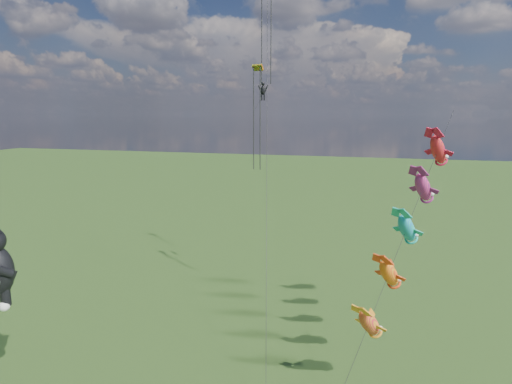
# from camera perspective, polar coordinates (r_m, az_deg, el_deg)

# --- Properties ---
(fish_windsock_rig) EXTENTS (6.99, 14.46, 16.38)m
(fish_windsock_rig) POSITION_cam_1_polar(r_m,az_deg,el_deg) (27.83, 19.44, -4.63)
(fish_windsock_rig) COLOR brown
(fish_windsock_rig) RESTS_ON ground
(parafoil_rig) EXTENTS (5.30, 16.96, 26.60)m
(parafoil_rig) POSITION_cam_1_polar(r_m,az_deg,el_deg) (35.62, 0.98, 14.76)
(parafoil_rig) COLOR brown
(parafoil_rig) RESTS_ON ground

